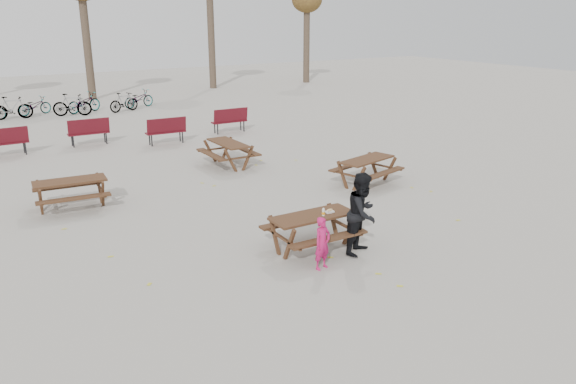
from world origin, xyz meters
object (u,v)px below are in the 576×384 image
main_picnic_table (313,223)px  picnic_table_east (367,171)px  picnic_table_far (228,154)px  soda_bottle (323,212)px  adult (363,213)px  child (322,243)px  food_tray (330,212)px  picnic_table_north (71,194)px

main_picnic_table → picnic_table_east: size_ratio=1.01×
main_picnic_table → picnic_table_far: picnic_table_far is taller
soda_bottle → adult: 0.81m
adult → main_picnic_table: bearing=112.5°
main_picnic_table → adult: 1.06m
child → picnic_table_east: child is taller
picnic_table_far → adult: bearing=174.5°
food_tray → picnic_table_east: 4.83m
food_tray → picnic_table_north: (-4.21, 5.41, -0.41)m
child → picnic_table_far: size_ratio=0.58×
main_picnic_table → soda_bottle: 0.34m
picnic_table_east → adult: bearing=-144.5°
soda_bottle → picnic_table_north: size_ratio=0.10×
child → food_tray: bearing=35.2°
picnic_table_north → soda_bottle: bearing=-49.8°
picnic_table_east → picnic_table_far: bearing=108.4°
food_tray → picnic_table_north: 6.87m
main_picnic_table → food_tray: bearing=-10.4°
picnic_table_east → picnic_table_north: picnic_table_east is taller
food_tray → soda_bottle: (-0.22, -0.09, 0.05)m
food_tray → picnic_table_far: bearing=81.9°
child → picnic_table_north: bearing=106.7°
food_tray → child: bearing=-132.2°
picnic_table_north → child: bearing=-56.6°
picnic_table_north → picnic_table_east: bearing=-11.6°
adult → picnic_table_north: 7.59m
food_tray → soda_bottle: 0.25m
adult → picnic_table_far: (0.60, 7.73, -0.47)m
food_tray → adult: adult is taller
main_picnic_table → child: bearing=-111.9°
child → picnic_table_far: 8.15m
soda_bottle → picnic_table_north: (-3.99, 5.50, -0.47)m
child → picnic_table_north: size_ratio=0.60×
food_tray → child: child is taller
adult → child: bearing=162.8°
soda_bottle → food_tray: bearing=21.9°
child → picnic_table_far: (1.75, 7.96, -0.14)m
food_tray → adult: size_ratio=0.10×
food_tray → adult: bearing=-54.2°
child → main_picnic_table: bearing=55.5°
food_tray → picnic_table_far: size_ratio=0.10×
soda_bottle → main_picnic_table: bearing=134.8°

